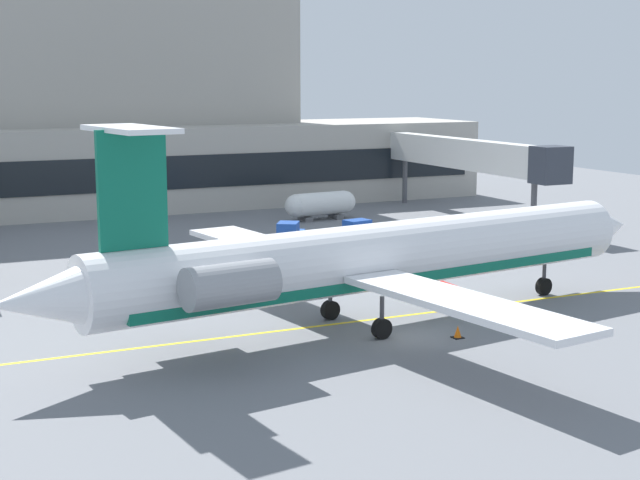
# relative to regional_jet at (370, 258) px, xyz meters

# --- Properties ---
(ground) EXTENTS (120.00, 120.00, 0.11)m
(ground) POSITION_rel_regional_jet_xyz_m (0.25, -2.00, -3.20)
(ground) COLOR slate
(terminal_building) EXTENTS (72.88, 12.52, 20.81)m
(terminal_building) POSITION_rel_regional_jet_xyz_m (-3.65, 44.75, 4.53)
(terminal_building) COLOR #ADA89E
(terminal_building) RESTS_ON ground
(jet_bridge_west) EXTENTS (2.40, 22.72, 6.43)m
(jet_bridge_west) POSITION_rel_regional_jet_xyz_m (23.08, 25.88, 1.90)
(jet_bridge_west) COLOR silver
(jet_bridge_west) RESTS_ON ground
(regional_jet) EXTENTS (34.27, 26.78, 9.36)m
(regional_jet) POSITION_rel_regional_jet_xyz_m (0.00, 0.00, 0.00)
(regional_jet) COLOR white
(regional_jet) RESTS_ON ground
(baggage_tug) EXTENTS (3.38, 4.22, 1.78)m
(baggage_tug) POSITION_rel_regional_jet_xyz_m (4.72, 20.18, -2.31)
(baggage_tug) COLOR #1E4CB2
(baggage_tug) RESTS_ON ground
(pushback_tractor) EXTENTS (2.58, 3.23, 2.01)m
(pushback_tractor) POSITION_rel_regional_jet_xyz_m (8.39, 16.73, -2.23)
(pushback_tractor) COLOR #1E4CB2
(pushback_tractor) RESTS_ON ground
(fuel_tank) EXTENTS (6.30, 2.37, 2.19)m
(fuel_tank) POSITION_rel_regional_jet_xyz_m (11.86, 30.50, -1.90)
(fuel_tank) COLOR white
(fuel_tank) RESTS_ON ground
(safety_cone_alpha) EXTENTS (0.47, 0.47, 0.55)m
(safety_cone_alpha) POSITION_rel_regional_jet_xyz_m (2.52, -3.39, -2.90)
(safety_cone_alpha) COLOR orange
(safety_cone_alpha) RESTS_ON ground
(safety_cone_bravo) EXTENTS (0.47, 0.47, 0.55)m
(safety_cone_bravo) POSITION_rel_regional_jet_xyz_m (-7.45, 8.78, -2.90)
(safety_cone_bravo) COLOR orange
(safety_cone_bravo) RESTS_ON ground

